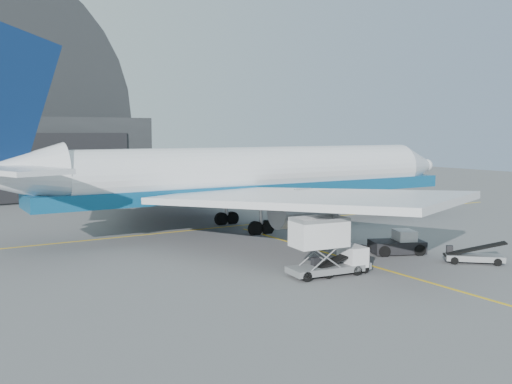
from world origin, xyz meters
TOP-DOWN VIEW (x-y plane):
  - ground at (0.00, 0.00)m, footprint 200.00×200.00m
  - taxi_lines at (0.00, 12.67)m, footprint 80.00×42.12m
  - distant_bldg_a at (38.00, 72.00)m, footprint 14.00×8.00m
  - distant_bldg_b at (55.00, 68.00)m, footprint 8.00×6.00m
  - airliner at (-0.07, 17.98)m, footprint 55.00×53.34m
  - catering_truck at (-4.76, -1.45)m, footprint 5.77×2.65m
  - pushback_tug at (4.90, 1.18)m, footprint 4.80×3.80m
  - belt_loader_a at (-3.54, -1.60)m, footprint 4.68×1.79m
  - belt_loader_b at (7.19, -4.32)m, footprint 4.11×3.85m
  - traffic_cone at (0.26, 1.80)m, footprint 0.38×0.38m

SIDE VIEW (x-z plane):
  - ground at x=0.00m, z-range 0.00..0.00m
  - distant_bldg_a at x=38.00m, z-range -2.00..2.00m
  - distant_bldg_b at x=55.00m, z-range -1.40..1.40m
  - taxi_lines at x=0.00m, z-range 0.00..0.02m
  - traffic_cone at x=0.26m, z-range -0.01..0.53m
  - belt_loader_b at x=7.19m, z-range -0.33..1.38m
  - belt_loader_a at x=-3.54m, z-range -0.34..1.43m
  - pushback_tug at x=4.90m, z-range -0.24..1.71m
  - catering_truck at x=-4.76m, z-range 0.02..3.86m
  - airliner at x=-0.07m, z-range -4.25..15.05m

